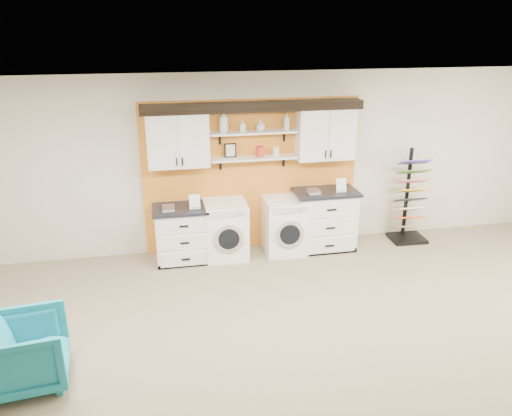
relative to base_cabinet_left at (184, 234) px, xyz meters
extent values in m
plane|color=white|center=(1.13, -3.64, 2.36)|extent=(10.00, 10.00, 0.00)
plane|color=beige|center=(1.13, 0.36, 0.96)|extent=(10.00, 0.00, 10.00)
cube|color=orange|center=(1.13, 0.32, 0.76)|extent=(3.40, 0.07, 2.40)
cube|color=white|center=(0.00, 0.16, 1.44)|extent=(0.90, 0.34, 0.84)
cube|color=white|center=(-0.22, -0.02, 1.44)|extent=(0.42, 0.01, 0.78)
cube|color=white|center=(0.22, -0.02, 1.44)|extent=(0.42, 0.01, 0.78)
cube|color=white|center=(2.26, 0.16, 1.44)|extent=(0.90, 0.34, 0.84)
cube|color=white|center=(2.04, -0.02, 1.44)|extent=(0.42, 0.01, 0.78)
cube|color=white|center=(2.48, -0.02, 1.44)|extent=(0.42, 0.01, 0.78)
cube|color=white|center=(1.13, 0.16, 1.09)|extent=(1.32, 0.28, 0.03)
cube|color=white|center=(1.13, 0.16, 1.49)|extent=(1.32, 0.28, 0.03)
cube|color=black|center=(1.13, 0.18, 1.89)|extent=(3.30, 0.40, 0.10)
cube|color=black|center=(1.13, -0.01, 1.83)|extent=(3.30, 0.04, 0.04)
cube|color=black|center=(0.78, 0.21, 1.22)|extent=(0.18, 0.02, 0.22)
cube|color=beige|center=(0.78, 0.20, 1.22)|extent=(0.14, 0.01, 0.18)
cylinder|color=red|center=(1.23, 0.16, 1.19)|extent=(0.11, 0.11, 0.16)
cylinder|color=silver|center=(1.48, 0.16, 1.18)|extent=(0.10, 0.10, 0.14)
cube|color=white|center=(0.00, 0.01, -0.02)|extent=(0.83, 0.60, 0.83)
cube|color=black|center=(0.00, -0.26, -0.40)|extent=(0.83, 0.06, 0.06)
cube|color=black|center=(0.00, 0.01, 0.41)|extent=(0.89, 0.66, 0.04)
cube|color=white|center=(0.00, -0.30, 0.25)|extent=(0.76, 0.02, 0.23)
cube|color=white|center=(0.00, -0.30, -0.02)|extent=(0.76, 0.02, 0.23)
cube|color=white|center=(0.00, -0.30, -0.29)|extent=(0.76, 0.02, 0.23)
cube|color=white|center=(2.26, 0.01, 0.04)|extent=(0.94, 0.60, 0.94)
cube|color=black|center=(2.26, -0.26, -0.40)|extent=(0.94, 0.06, 0.07)
cube|color=black|center=(2.26, 0.01, 0.53)|extent=(1.00, 0.66, 0.04)
cube|color=white|center=(2.26, -0.30, 0.34)|extent=(0.86, 0.02, 0.26)
cube|color=white|center=(2.26, -0.30, 0.04)|extent=(0.86, 0.02, 0.26)
cube|color=white|center=(2.26, -0.30, -0.27)|extent=(0.86, 0.02, 0.26)
cube|color=white|center=(0.65, 0.01, 0.01)|extent=(0.64, 0.66, 0.90)
cube|color=silver|center=(0.65, -0.33, 0.40)|extent=(0.55, 0.02, 0.09)
cylinder|color=silver|center=(0.65, -0.33, 0.00)|extent=(0.45, 0.05, 0.45)
cylinder|color=black|center=(0.65, -0.35, 0.00)|extent=(0.32, 0.03, 0.32)
cube|color=white|center=(1.60, 0.01, 0.01)|extent=(0.64, 0.66, 0.89)
cube|color=silver|center=(1.60, -0.33, 0.39)|extent=(0.54, 0.02, 0.09)
cylinder|color=silver|center=(1.60, -0.33, -0.01)|extent=(0.45, 0.05, 0.45)
cylinder|color=black|center=(1.60, -0.35, -0.01)|extent=(0.32, 0.03, 0.32)
cube|color=black|center=(3.76, 0.01, -0.41)|extent=(0.59, 0.50, 0.06)
cube|color=black|center=(3.76, 0.18, 0.37)|extent=(0.05, 0.05, 1.51)
cube|color=#AB8947|center=(3.76, 0.03, -0.20)|extent=(0.48, 0.28, 0.14)
cube|color=#DB5819|center=(3.76, 0.03, -0.04)|extent=(0.48, 0.28, 0.14)
cube|color=white|center=(3.76, 0.03, 0.12)|extent=(0.48, 0.28, 0.14)
cube|color=black|center=(3.76, 0.03, 0.28)|extent=(0.48, 0.28, 0.14)
cube|color=yellow|center=(3.76, 0.03, 0.44)|extent=(0.48, 0.28, 0.14)
cube|color=#D55E7C|center=(3.76, 0.03, 0.60)|extent=(0.48, 0.28, 0.14)
cube|color=#3A7B21|center=(3.76, 0.03, 0.76)|extent=(0.48, 0.28, 0.14)
cube|color=#4C33B3|center=(3.76, 0.03, 0.93)|extent=(0.48, 0.28, 0.14)
imported|color=teal|center=(-1.73, -2.54, -0.08)|extent=(0.87, 0.85, 0.72)
imported|color=silver|center=(0.68, 0.16, 1.68)|extent=(0.16, 0.16, 0.33)
imported|color=silver|center=(0.96, 0.16, 1.59)|extent=(0.08, 0.08, 0.17)
imported|color=silver|center=(1.24, 0.16, 1.60)|extent=(0.18, 0.18, 0.17)
imported|color=silver|center=(1.64, 0.16, 1.64)|extent=(0.14, 0.14, 0.26)
camera|label=1|loc=(-0.28, -7.11, 3.04)|focal=35.00mm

